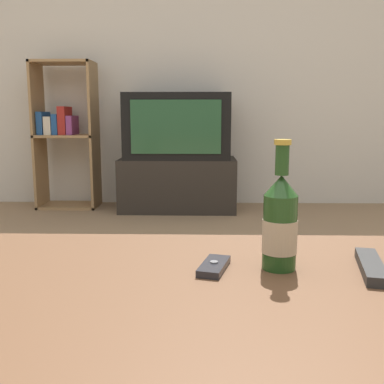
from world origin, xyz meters
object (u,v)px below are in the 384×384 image
Objects in this scene: tv_stand at (178,184)px; beer_bottle at (280,223)px; cell_phone at (214,266)px; bookshelf at (64,132)px; remote_control at (371,266)px; television at (178,126)px.

tv_stand is 2.69m from beer_bottle.
beer_bottle is 0.15m from cell_phone.
tv_stand is 1.00m from bookshelf.
cell_phone is at bearing -67.66° from bookshelf.
bookshelf is 3.10m from remote_control.
beer_bottle is (0.34, -2.64, -0.12)m from television.
beer_bottle reaches higher than remote_control.
bookshelf is 2.97m from cell_phone.
cell_phone is at bearing -175.00° from beer_bottle.
beer_bottle is 1.34× the size of remote_control.
tv_stand is at bearing 113.29° from remote_control.
television is at bearing -90.00° from tv_stand.
remote_control is (0.30, -0.00, 0.00)m from cell_phone.
remote_control is at bearing -4.38° from beer_bottle.
television reaches higher than tv_stand.
beer_bottle is (0.34, -2.65, 0.33)m from tv_stand.
cell_phone is (1.13, -2.74, -0.15)m from bookshelf.
beer_bottle is 0.19m from remote_control.
tv_stand is at bearing 97.40° from beer_bottle.
television is 3.15× the size of beer_bottle.
remote_control is (0.18, -0.01, -0.08)m from beer_bottle.
tv_stand is 2.68m from cell_phone.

